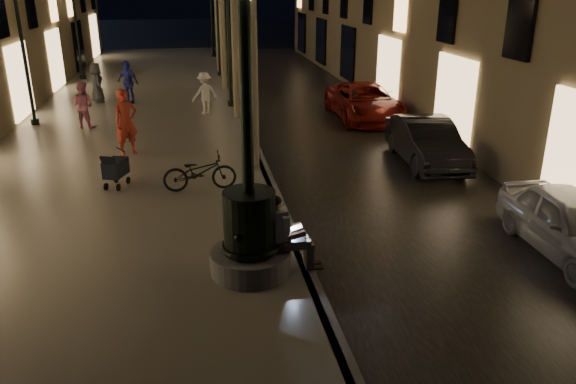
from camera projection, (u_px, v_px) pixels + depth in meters
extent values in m
plane|color=black|center=(241.00, 116.00, 22.09)|extent=(120.00, 120.00, 0.00)
cube|color=black|center=(315.00, 113.00, 22.56)|extent=(6.00, 45.00, 0.02)
cube|color=slate|center=(136.00, 117.00, 21.42)|extent=(8.00, 45.00, 0.20)
cube|color=#59595B|center=(241.00, 113.00, 22.05)|extent=(0.25, 45.00, 0.20)
cylinder|color=#59595B|center=(251.00, 261.00, 9.81)|extent=(1.40, 1.40, 0.40)
cylinder|color=black|center=(250.00, 222.00, 9.54)|extent=(0.90, 0.90, 1.10)
torus|color=black|center=(250.00, 246.00, 9.70)|extent=(1.04, 1.04, 0.10)
torus|color=black|center=(249.00, 200.00, 9.40)|extent=(0.89, 0.89, 0.09)
cylinder|color=black|center=(246.00, 96.00, 8.78)|extent=(0.20, 0.20, 3.20)
cube|color=gray|center=(282.00, 244.00, 9.79)|extent=(0.38, 0.25, 0.19)
cube|color=white|center=(278.00, 225.00, 9.65)|extent=(0.48, 0.28, 0.60)
sphere|color=tan|center=(276.00, 204.00, 9.51)|extent=(0.22, 0.22, 0.22)
sphere|color=black|center=(275.00, 202.00, 9.49)|extent=(0.22, 0.22, 0.22)
cube|color=gray|center=(297.00, 245.00, 9.74)|extent=(0.49, 0.14, 0.15)
cube|color=gray|center=(295.00, 240.00, 9.92)|extent=(0.49, 0.14, 0.15)
cube|color=gray|center=(310.00, 257.00, 9.86)|extent=(0.14, 0.13, 0.50)
cube|color=gray|center=(308.00, 252.00, 10.04)|extent=(0.14, 0.13, 0.50)
cube|color=black|center=(315.00, 268.00, 9.96)|extent=(0.28, 0.11, 0.03)
cube|color=black|center=(313.00, 263.00, 10.14)|extent=(0.28, 0.11, 0.03)
cube|color=black|center=(297.00, 238.00, 9.80)|extent=(0.25, 0.35, 0.02)
cube|color=black|center=(288.00, 233.00, 9.73)|extent=(0.09, 0.35, 0.23)
cube|color=#B0C6FC|center=(288.00, 233.00, 9.74)|extent=(0.07, 0.32, 0.19)
cylinder|color=#6B604C|center=(253.00, 74.00, 14.64)|extent=(0.28, 0.28, 5.00)
cylinder|color=#6B604C|center=(236.00, 47.00, 20.16)|extent=(0.28, 0.28, 5.10)
cylinder|color=#6B604C|center=(223.00, 35.00, 25.71)|extent=(0.28, 0.28, 4.90)
cylinder|color=#6B604C|center=(217.00, 22.00, 31.21)|extent=(0.28, 0.28, 5.20)
cylinder|color=black|center=(253.00, 162.00, 15.48)|extent=(0.28, 0.28, 0.20)
cylinder|color=black|center=(251.00, 86.00, 14.74)|extent=(0.12, 0.12, 4.40)
cylinder|color=black|center=(231.00, 103.00, 22.86)|extent=(0.28, 0.28, 0.20)
cylinder|color=black|center=(229.00, 51.00, 22.12)|extent=(0.12, 0.12, 4.40)
cylinder|color=black|center=(220.00, 73.00, 30.23)|extent=(0.28, 0.28, 0.20)
cylinder|color=black|center=(218.00, 33.00, 29.49)|extent=(0.12, 0.12, 4.40)
cylinder|color=black|center=(213.00, 55.00, 37.61)|extent=(0.28, 0.28, 0.20)
cylinder|color=black|center=(212.00, 22.00, 36.87)|extent=(0.12, 0.12, 4.40)
cylinder|color=black|center=(35.00, 122.00, 19.89)|extent=(0.28, 0.28, 0.20)
cylinder|color=black|center=(25.00, 62.00, 19.15)|extent=(0.12, 0.12, 4.40)
cylinder|color=black|center=(83.00, 77.00, 29.11)|extent=(0.28, 0.28, 0.20)
cylinder|color=black|center=(77.00, 35.00, 28.37)|extent=(0.12, 0.12, 4.40)
cube|color=black|center=(116.00, 168.00, 13.75)|extent=(0.61, 0.77, 0.41)
cube|color=black|center=(108.00, 161.00, 13.36)|extent=(0.39, 0.27, 0.26)
cylinder|color=black|center=(106.00, 187.00, 13.67)|extent=(0.10, 0.18, 0.18)
cylinder|color=black|center=(118.00, 187.00, 13.61)|extent=(0.10, 0.18, 0.18)
cylinder|color=black|center=(116.00, 179.00, 14.17)|extent=(0.10, 0.18, 0.18)
cylinder|color=black|center=(128.00, 180.00, 14.11)|extent=(0.10, 0.18, 0.18)
cylinder|color=black|center=(121.00, 150.00, 13.95)|extent=(0.16, 0.39, 0.25)
imported|color=#9E9FA5|center=(572.00, 224.00, 10.74)|extent=(1.59, 3.73, 1.26)
imported|color=black|center=(426.00, 142.00, 16.11)|extent=(1.65, 4.08, 1.32)
imported|color=maroon|center=(365.00, 102.00, 21.29)|extent=(2.28, 4.87, 1.35)
imported|color=#AB3122|center=(126.00, 122.00, 16.22)|extent=(0.83, 0.74, 1.92)
imported|color=#BF6588|center=(83.00, 105.00, 19.22)|extent=(0.94, 0.85, 1.59)
imported|color=white|center=(205.00, 93.00, 21.29)|extent=(1.16, 0.91, 1.58)
imported|color=#292E99|center=(128.00, 82.00, 23.09)|extent=(1.08, 0.95, 1.75)
imported|color=#313236|center=(97.00, 83.00, 23.32)|extent=(0.78, 0.93, 1.63)
imported|color=black|center=(200.00, 172.00, 13.56)|extent=(1.78, 0.67, 0.93)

